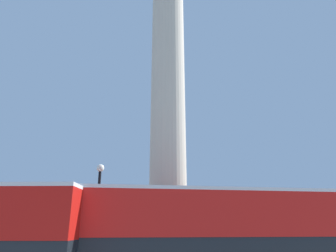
# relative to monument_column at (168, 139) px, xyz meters

# --- Properties ---
(monument_column) EXTENTS (5.99, 5.99, 23.17)m
(monument_column) POSITION_rel_monument_column_xyz_m (0.00, 0.00, 0.00)
(monument_column) COLOR #BCB29E
(monument_column) RESTS_ON ground_plane
(bus_a) EXTENTS (10.54, 3.35, 4.28)m
(bus_a) POSITION_rel_monument_column_xyz_m (1.42, -6.17, -5.72)
(bus_a) COLOR red
(bus_a) RESTS_ON ground_plane
(street_lamp) EXTENTS (0.38, 0.38, 5.98)m
(street_lamp) POSITION_rel_monument_column_xyz_m (-3.59, -2.44, -4.97)
(street_lamp) COLOR black
(street_lamp) RESTS_ON ground_plane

